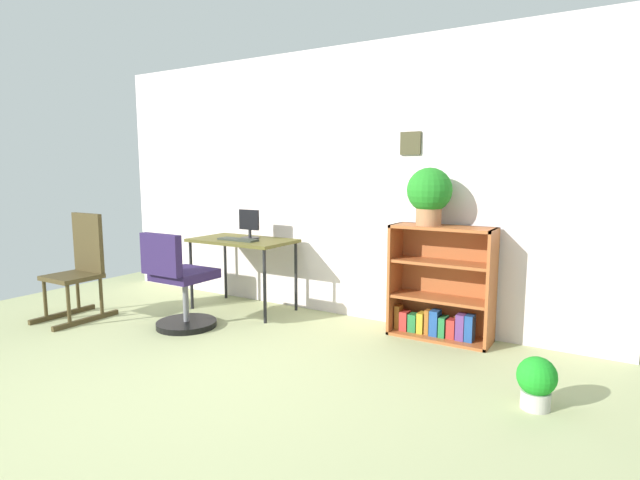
# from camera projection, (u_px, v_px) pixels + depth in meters

# --- Properties ---
(ground_plane) EXTENTS (6.24, 6.24, 0.00)m
(ground_plane) POSITION_uv_depth(u_px,v_px,m) (150.00, 391.00, 3.13)
(ground_plane) COLOR tan
(wall_back) EXTENTS (5.20, 0.12, 2.47)m
(wall_back) POSITION_uv_depth(u_px,v_px,m) (327.00, 184.00, 4.77)
(wall_back) COLOR silver
(wall_back) RESTS_ON ground_plane
(desk) EXTENTS (0.99, 0.57, 0.70)m
(desk) POSITION_uv_depth(u_px,v_px,m) (243.00, 245.00, 4.89)
(desk) COLOR #514D1F
(desk) RESTS_ON ground_plane
(monitor) EXTENTS (0.23, 0.18, 0.28)m
(monitor) POSITION_uv_depth(u_px,v_px,m) (249.00, 225.00, 4.88)
(monitor) COLOR #262628
(monitor) RESTS_ON desk
(keyboard) EXTENTS (0.41, 0.13, 0.02)m
(keyboard) POSITION_uv_depth(u_px,v_px,m) (238.00, 240.00, 4.77)
(keyboard) COLOR #2F352B
(keyboard) RESTS_ON desk
(office_chair) EXTENTS (0.52, 0.55, 0.85)m
(office_chair) POSITION_uv_depth(u_px,v_px,m) (180.00, 288.00, 4.32)
(office_chair) COLOR black
(office_chair) RESTS_ON ground_plane
(rocking_chair) EXTENTS (0.42, 0.64, 0.97)m
(rocking_chair) POSITION_uv_depth(u_px,v_px,m) (80.00, 267.00, 4.64)
(rocking_chair) COLOR #42361C
(rocking_chair) RESTS_ON ground_plane
(bookshelf_low) EXTENTS (0.82, 0.30, 0.92)m
(bookshelf_low) POSITION_uv_depth(u_px,v_px,m) (442.00, 289.00, 4.10)
(bookshelf_low) COLOR #A25429
(bookshelf_low) RESTS_ON ground_plane
(potted_plant_on_shelf) EXTENTS (0.36, 0.36, 0.46)m
(potted_plant_on_shelf) POSITION_uv_depth(u_px,v_px,m) (429.00, 193.00, 4.00)
(potted_plant_on_shelf) COLOR #9E6642
(potted_plant_on_shelf) RESTS_ON bookshelf_low
(potted_plant_floor) EXTENTS (0.22, 0.22, 0.31)m
(potted_plant_floor) POSITION_uv_depth(u_px,v_px,m) (537.00, 381.00, 2.89)
(potted_plant_floor) COLOR #B7B2A8
(potted_plant_floor) RESTS_ON ground_plane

